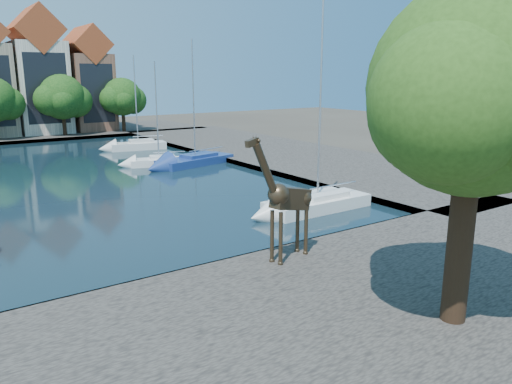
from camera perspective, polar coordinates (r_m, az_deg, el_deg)
ground at (r=20.59m, az=-13.75°, el=-11.02°), size 160.00×160.00×0.00m
water_basin at (r=43.01m, az=-25.29°, el=0.91°), size 38.00×50.00×0.08m
near_quay at (r=14.86m, az=-3.47°, el=-19.79°), size 50.00×14.00×0.50m
right_quay at (r=52.80m, az=2.45°, el=4.52°), size 14.00×52.00×0.50m
plane_tree at (r=16.45m, az=23.91°, el=9.81°), size 8.32×6.40×10.62m
townhouse_east_mid at (r=75.18m, az=-23.61°, el=12.09°), size 6.43×9.18×16.65m
townhouse_east_end at (r=76.74m, az=-18.70°, el=11.75°), size 5.44×9.18×14.43m
far_tree_east at (r=70.23m, az=-21.20°, el=9.93°), size 7.54×5.80×7.84m
far_tree_far_east at (r=72.52m, az=-14.96°, el=10.33°), size 6.76×5.20×7.36m
giraffe_statue at (r=21.14m, az=3.48°, el=-0.81°), size 3.83×1.23×5.50m
sailboat_right_a at (r=31.29m, az=7.04°, el=-0.97°), size 7.04×2.53×12.49m
sailboat_right_b at (r=47.00m, az=-6.96°, el=3.78°), size 7.91×4.28×11.31m
sailboat_right_c at (r=47.05m, az=-11.04°, el=3.61°), size 5.47×3.24×9.35m
sailboat_right_d at (r=57.56m, az=-13.32°, el=5.36°), size 6.27×3.22×10.22m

